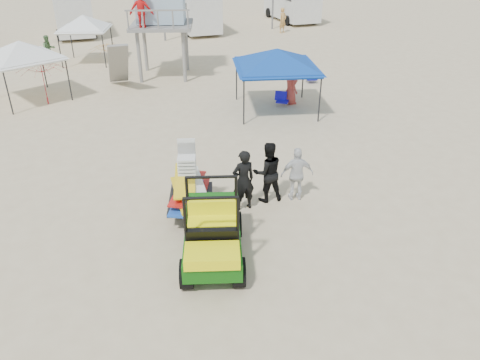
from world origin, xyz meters
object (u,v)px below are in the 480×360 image
object	(u,v)px
utility_cart	(212,228)
man_left	(243,180)
canopy_blue	(277,52)
lifeguard_tower	(158,4)
surf_trailer	(190,188)

from	to	relation	value
utility_cart	man_left	xyz separation A→B (m)	(1.52, 2.04, -0.02)
man_left	canopy_blue	distance (m)	8.69
man_left	lifeguard_tower	xyz separation A→B (m)	(0.39, 14.60, 2.84)
man_left	lifeguard_tower	bearing A→B (deg)	-96.38
utility_cart	man_left	bearing A→B (deg)	53.23
utility_cart	surf_trailer	xyz separation A→B (m)	(0.01, 2.34, -0.15)
lifeguard_tower	utility_cart	bearing A→B (deg)	-96.57
utility_cart	surf_trailer	size ratio (longest dim) A/B	1.25
utility_cart	lifeguard_tower	distance (m)	16.99
canopy_blue	utility_cart	bearing A→B (deg)	-120.78
utility_cart	man_left	distance (m)	2.54
canopy_blue	man_left	bearing A→B (deg)	-119.00
lifeguard_tower	canopy_blue	world-z (taller)	lifeguard_tower
man_left	canopy_blue	world-z (taller)	canopy_blue
man_left	canopy_blue	xyz separation A→B (m)	(4.14, 7.46, 1.67)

